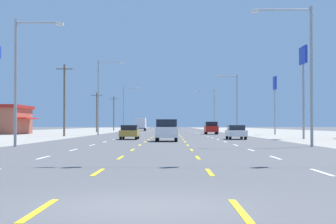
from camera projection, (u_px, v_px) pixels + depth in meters
ground_plane at (167, 135)px, 75.86m from camera, size 572.00×572.00×0.00m
lane_markings at (169, 132)px, 114.35m from camera, size 10.64×227.60×0.01m
signal_span_wire at (174, 29)px, 21.65m from camera, size 26.84×0.53×9.38m
suv_center_turn_nearest at (167, 130)px, 48.80m from camera, size 1.98×4.90×1.98m
sedan_inner_left_near at (130, 132)px, 55.08m from camera, size 1.80×4.50×1.46m
sedan_far_right_mid at (236, 132)px, 55.54m from camera, size 1.80×4.50×1.46m
sedan_center_turn_midfar at (169, 131)px, 69.03m from camera, size 1.80×4.50×1.46m
suv_far_right_far at (211, 128)px, 85.36m from camera, size 1.98×4.90×1.98m
box_truck_far_left_farther at (141, 123)px, 132.55m from camera, size 2.40×7.20×3.23m
pole_sign_right_row_1 at (303, 66)px, 57.13m from camera, size 0.24×2.74×9.79m
pole_sign_right_row_2 at (275, 91)px, 82.41m from camera, size 0.24×1.89×8.87m
streetlight_left_row_0 at (20, 73)px, 37.03m from camera, size 3.39×0.26×8.78m
streetlight_right_row_0 at (305, 65)px, 36.92m from camera, size 4.22×0.26×9.65m
streetlight_left_row_1 at (100, 92)px, 78.84m from camera, size 3.81×0.26×10.95m
streetlight_right_row_1 at (235, 100)px, 78.69m from camera, size 3.40×0.26×8.84m
streetlight_left_row_2 at (125, 106)px, 120.61m from camera, size 3.48×0.26×9.98m
streetlight_right_row_2 at (212, 107)px, 120.48m from camera, size 4.68×0.26×9.33m
utility_pole_left_row_1 at (64, 99)px, 70.61m from camera, size 2.20×0.26×9.42m
utility_pole_left_row_2 at (97, 111)px, 110.52m from camera, size 2.20×0.26×8.13m
utility_pole_left_row_3 at (114, 113)px, 139.70m from camera, size 2.20×0.26×8.85m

